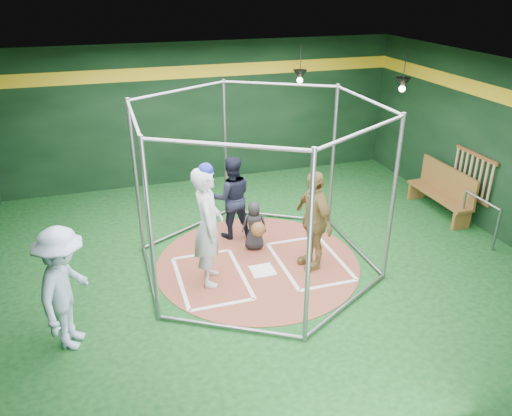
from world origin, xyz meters
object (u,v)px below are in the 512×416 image
object	(u,v)px
batter_figure	(208,225)
umpire	(232,197)
visitor_leopard	(313,220)
dugout_bench	(443,190)

from	to	relation	value
batter_figure	umpire	xyz separation A→B (m)	(0.80, 1.50, -0.22)
batter_figure	visitor_leopard	size ratio (longest dim) A/B	1.18
umpire	dugout_bench	size ratio (longest dim) A/B	0.92
batter_figure	dugout_bench	size ratio (longest dim) A/B	1.18
batter_figure	visitor_leopard	world-z (taller)	batter_figure
visitor_leopard	umpire	world-z (taller)	visitor_leopard
batter_figure	dugout_bench	distance (m)	5.76
visitor_leopard	umpire	xyz separation A→B (m)	(-1.10, 1.56, -0.07)
visitor_leopard	umpire	distance (m)	1.91
visitor_leopard	dugout_bench	size ratio (longest dim) A/B	1.00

